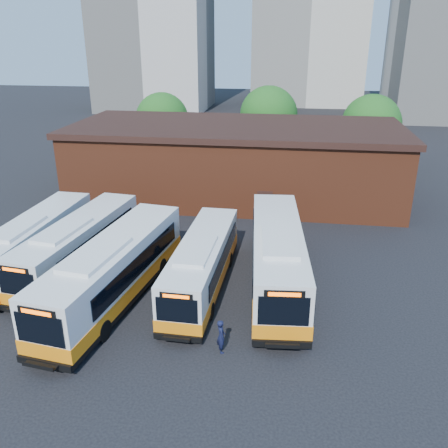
# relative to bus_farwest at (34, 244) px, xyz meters

# --- Properties ---
(ground) EXTENTS (220.00, 220.00, 0.00)m
(ground) POSITION_rel_bus_farwest_xyz_m (10.78, -4.01, -1.47)
(ground) COLOR black
(bus_farwest) EXTENTS (2.84, 11.95, 3.23)m
(bus_farwest) POSITION_rel_bus_farwest_xyz_m (0.00, 0.00, 0.00)
(bus_farwest) COLOR silver
(bus_farwest) RESTS_ON ground
(bus_west) EXTENTS (3.86, 12.19, 3.27)m
(bus_west) POSITION_rel_bus_farwest_xyz_m (2.97, -0.00, 0.02)
(bus_west) COLOR silver
(bus_west) RESTS_ON ground
(bus_midwest) EXTENTS (4.44, 13.41, 3.60)m
(bus_midwest) POSITION_rel_bus_farwest_xyz_m (6.48, -3.30, 0.17)
(bus_midwest) COLOR silver
(bus_midwest) RESTS_ON ground
(bus_mideast) EXTENTS (2.67, 11.53, 3.12)m
(bus_mideast) POSITION_rel_bus_farwest_xyz_m (10.98, -1.33, -0.05)
(bus_mideast) COLOR silver
(bus_mideast) RESTS_ON ground
(bus_east) EXTENTS (3.85, 13.53, 3.64)m
(bus_east) POSITION_rel_bus_farwest_xyz_m (15.17, -0.29, 0.19)
(bus_east) COLOR silver
(bus_east) RESTS_ON ground
(transit_worker) EXTENTS (0.59, 0.71, 1.66)m
(transit_worker) POSITION_rel_bus_farwest_xyz_m (12.94, -7.03, -0.64)
(transit_worker) COLOR black
(transit_worker) RESTS_ON ground
(depot_building) EXTENTS (28.60, 12.60, 6.40)m
(depot_building) POSITION_rel_bus_farwest_xyz_m (10.78, 15.99, 1.79)
(depot_building) COLOR brown
(depot_building) RESTS_ON ground
(tree_west) EXTENTS (6.00, 6.00, 7.65)m
(tree_west) POSITION_rel_bus_farwest_xyz_m (0.78, 27.99, 3.18)
(tree_west) COLOR #382314
(tree_west) RESTS_ON ground
(tree_mid) EXTENTS (6.56, 6.56, 8.36)m
(tree_mid) POSITION_rel_bus_farwest_xyz_m (12.78, 29.99, 3.61)
(tree_mid) COLOR #382314
(tree_mid) RESTS_ON ground
(tree_east) EXTENTS (6.24, 6.24, 7.96)m
(tree_east) POSITION_rel_bus_farwest_xyz_m (23.78, 26.99, 3.36)
(tree_east) COLOR #382314
(tree_east) RESTS_ON ground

